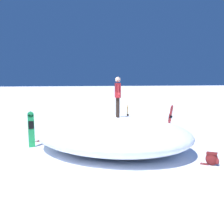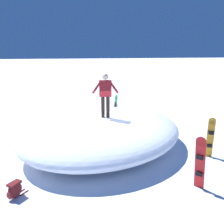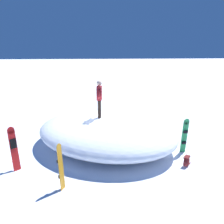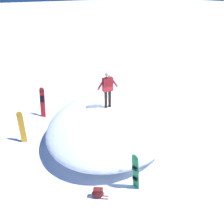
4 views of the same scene
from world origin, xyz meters
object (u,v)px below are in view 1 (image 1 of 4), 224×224
at_px(snowboard_primary_upright, 31,129).
at_px(snowboard_secondary_upright, 170,120).
at_px(backpack_near, 41,136).
at_px(backpack_far, 212,159).
at_px(snowboarder_standing, 118,94).
at_px(snowboard_tertiary_upright, 127,118).

xyz_separation_m(snowboard_primary_upright, snowboard_secondary_upright, (-7.16, -0.81, 0.05)).
distance_m(snowboard_secondary_upright, backpack_near, 6.80).
distance_m(snowboard_primary_upright, backpack_far, 7.80).
distance_m(snowboarder_standing, snowboard_primary_upright, 4.24).
bearing_deg(backpack_far, snowboarder_standing, -49.49).
bearing_deg(backpack_far, snowboard_primary_upright, -34.73).
bearing_deg(backpack_near, snowboard_primary_upright, 72.58).
xyz_separation_m(snowboarder_standing, snowboard_primary_upright, (3.71, -1.29, -1.60)).
height_order(snowboard_secondary_upright, snowboard_tertiary_upright, snowboard_secondary_upright).
relative_size(snowboarder_standing, snowboard_tertiary_upright, 1.09).
height_order(snowboard_tertiary_upright, backpack_near, snowboard_tertiary_upright).
bearing_deg(snowboarder_standing, backpack_far, 130.51).
relative_size(snowboard_secondary_upright, backpack_far, 2.77).
xyz_separation_m(snowboarder_standing, snowboard_secondary_upright, (-3.45, -2.11, -1.55)).
bearing_deg(backpack_near, snowboarder_standing, 141.74).
height_order(snowboard_primary_upright, backpack_far, snowboard_primary_upright).
relative_size(snowboard_secondary_upright, backpack_near, 3.03).
distance_m(snowboard_primary_upright, snowboard_tertiary_upright, 5.81).
xyz_separation_m(snowboarder_standing, backpack_near, (3.30, -2.60, -2.22)).
height_order(snowboarder_standing, snowboard_primary_upright, snowboarder_standing).
bearing_deg(snowboard_secondary_upright, backpack_near, -4.21).
height_order(snowboarder_standing, snowboard_secondary_upright, snowboarder_standing).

